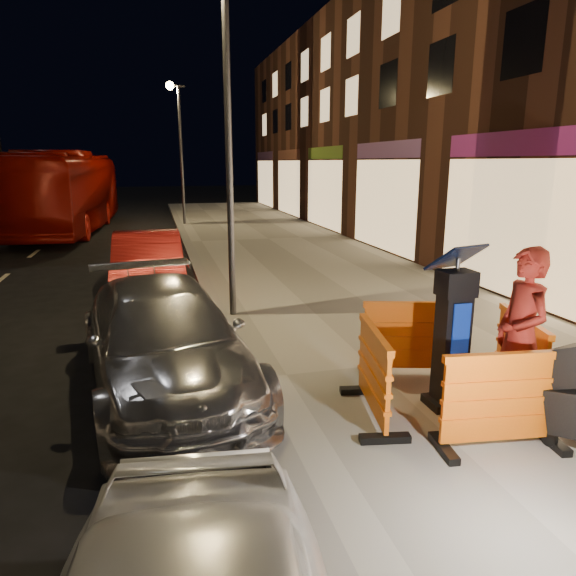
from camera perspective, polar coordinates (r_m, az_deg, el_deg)
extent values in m
plane|color=black|center=(6.97, -4.39, -11.15)|extent=(120.00, 120.00, 0.00)
cube|color=gray|center=(7.97, 17.54, -7.89)|extent=(6.00, 60.00, 0.15)
cube|color=slate|center=(6.94, -4.40, -10.59)|extent=(0.30, 60.00, 0.15)
cube|color=black|center=(6.14, 17.80, -4.71)|extent=(0.68, 0.68, 1.81)
cube|color=orange|center=(5.57, 22.75, -11.54)|extent=(1.36, 0.70, 1.01)
cube|color=orange|center=(7.04, 13.47, -5.49)|extent=(1.39, 0.86, 1.01)
cube|color=orange|center=(5.85, 9.48, -9.35)|extent=(0.76, 1.37, 1.01)
cube|color=orange|center=(6.81, 24.39, -7.06)|extent=(0.84, 1.39, 1.01)
imported|color=#BABABF|center=(7.18, -13.28, -10.71)|extent=(2.55, 4.93, 1.37)
imported|color=maroon|center=(12.12, -15.06, -0.68)|extent=(1.53, 4.25, 1.39)
imported|color=#830903|center=(24.34, -23.23, 5.80)|extent=(3.52, 12.25, 3.37)
imported|color=maroon|center=(6.07, 24.47, -4.90)|extent=(0.54, 0.75, 1.94)
cylinder|color=#3F3F44|center=(9.32, -6.59, 15.05)|extent=(0.12, 0.12, 6.00)
cylinder|color=#3F3F44|center=(24.26, -11.76, 14.07)|extent=(0.12, 0.12, 6.00)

